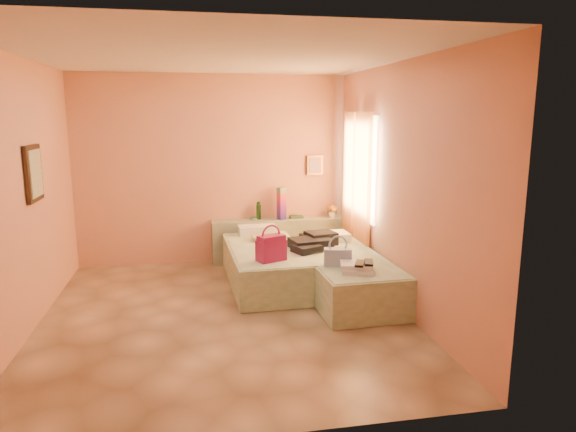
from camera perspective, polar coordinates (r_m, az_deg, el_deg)
name	(u,v)px	position (r m, az deg, el deg)	size (l,w,h in m)	color
ground	(225,316)	(5.89, -6.96, -10.97)	(4.50, 4.50, 0.00)	tan
room_walls	(236,152)	(6.05, -5.77, 7.11)	(4.02, 4.51, 2.81)	tan
headboard_ledge	(279,240)	(7.88, -0.96, -2.65)	(2.05, 0.30, 0.65)	#95A184
bed_left	(265,265)	(6.85, -2.57, -5.47)	(0.90, 2.00, 0.50)	beige
bed_right	(344,276)	(6.43, 6.29, -6.65)	(0.90, 2.00, 0.50)	beige
water_bottle	(259,211)	(7.78, -3.29, 0.57)	(0.07, 0.07, 0.26)	#163E1C
rainbow_box	(281,203)	(7.76, -0.74, 1.41)	(0.11, 0.11, 0.49)	#9C134F
small_dish	(254,218)	(7.81, -3.82, -0.26)	(0.11, 0.11, 0.03)	#50926E
green_book	(296,217)	(7.89, 0.94, -0.10)	(0.20, 0.15, 0.03)	#2A4F30
flower_vase	(332,210)	(7.92, 4.93, 0.66)	(0.18, 0.18, 0.24)	white
magenta_handbag	(271,248)	(6.11, -1.89, -3.55)	(0.33, 0.19, 0.31)	#9C134F
khaki_garment	(265,238)	(7.16, -2.58, -2.40)	(0.35, 0.28, 0.06)	tan
clothes_pile	(314,242)	(6.71, 2.91, -2.88)	(0.56, 0.56, 0.17)	black
blue_handbag	(338,257)	(5.95, 5.54, -4.58)	(0.31, 0.13, 0.20)	#4468A3
towel_stack	(358,268)	(5.75, 7.76, -5.71)	(0.35, 0.30, 0.10)	white
sandal_pair	(365,263)	(5.71, 8.50, -5.20)	(0.18, 0.24, 0.03)	black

